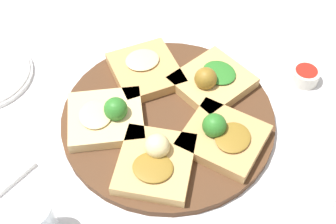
% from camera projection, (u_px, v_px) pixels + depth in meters
% --- Properties ---
extents(ground_plane, '(3.00, 3.00, 0.00)m').
position_uv_depth(ground_plane, '(168.00, 121.00, 0.96)').
color(ground_plane, white).
extents(serving_board, '(0.43, 0.43, 0.02)m').
position_uv_depth(serving_board, '(168.00, 118.00, 0.95)').
color(serving_board, '#51331E').
rests_on(serving_board, ground_plane).
extents(focaccia_slice_0, '(0.15, 0.14, 0.06)m').
position_uv_depth(focaccia_slice_0, '(223.00, 135.00, 0.89)').
color(focaccia_slice_0, tan).
rests_on(focaccia_slice_0, serving_board).
extents(focaccia_slice_1, '(0.17, 0.18, 0.06)m').
position_uv_depth(focaccia_slice_1, '(212.00, 81.00, 0.98)').
color(focaccia_slice_1, tan).
rests_on(focaccia_slice_1, serving_board).
extents(focaccia_slice_2, '(0.20, 0.19, 0.03)m').
position_uv_depth(focaccia_slice_2, '(145.00, 70.00, 1.01)').
color(focaccia_slice_2, tan).
rests_on(focaccia_slice_2, serving_board).
extents(focaccia_slice_3, '(0.20, 0.20, 0.06)m').
position_uv_depth(focaccia_slice_3, '(107.00, 116.00, 0.92)').
color(focaccia_slice_3, '#E5C689').
rests_on(focaccia_slice_3, serving_board).
extents(focaccia_slice_4, '(0.18, 0.18, 0.06)m').
position_uv_depth(focaccia_slice_4, '(155.00, 161.00, 0.86)').
color(focaccia_slice_4, tan).
rests_on(focaccia_slice_4, serving_board).
extents(water_glass, '(0.06, 0.06, 0.10)m').
position_uv_depth(water_glass, '(37.00, 222.00, 0.77)').
color(water_glass, silver).
rests_on(water_glass, ground_plane).
extents(dipping_bowl, '(0.06, 0.06, 0.03)m').
position_uv_depth(dipping_bowl, '(305.00, 75.00, 1.02)').
color(dipping_bowl, silver).
rests_on(dipping_bowl, ground_plane).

